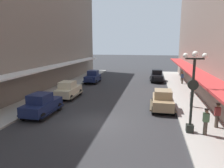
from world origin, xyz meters
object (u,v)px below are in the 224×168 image
(pedestrian_0, at_px, (182,75))
(pedestrian_4, at_px, (206,121))
(fire_hydrant, at_px, (36,102))
(pedestrian_2, at_px, (192,98))
(parked_car_3, at_px, (157,76))
(parked_car_4, at_px, (163,100))
(parked_car_0, at_px, (68,89))
(parked_car_1, at_px, (93,76))
(pedestrian_1, at_px, (182,78))
(lamp_post_with_clock, at_px, (193,89))
(parked_car_2, at_px, (42,104))
(pedestrian_3, at_px, (217,115))

(pedestrian_0, height_order, pedestrian_4, same)
(fire_hydrant, height_order, pedestrian_2, pedestrian_2)
(parked_car_3, bearing_deg, pedestrian_4, -82.21)
(parked_car_4, xyz_separation_m, pedestrian_0, (3.49, 15.14, 0.07))
(parked_car_0, distance_m, parked_car_1, 9.25)
(parked_car_0, xyz_separation_m, pedestrian_1, (13.04, 10.14, 0.05))
(lamp_post_with_clock, bearing_deg, pedestrian_1, 84.22)
(parked_car_1, relative_size, parked_car_2, 1.00)
(parked_car_1, distance_m, pedestrian_0, 13.71)
(parked_car_2, distance_m, fire_hydrant, 2.28)
(parked_car_0, xyz_separation_m, fire_hydrant, (-1.46, -4.04, -0.38))
(fire_hydrant, bearing_deg, parked_car_3, 55.63)
(pedestrian_1, distance_m, pedestrian_3, 16.19)
(parked_car_2, bearing_deg, parked_car_0, 90.93)
(pedestrian_0, relative_size, pedestrian_1, 1.02)
(parked_car_2, distance_m, pedestrian_1, 20.43)
(parked_car_1, xyz_separation_m, pedestrian_4, (12.14, -16.67, 0.07))
(lamp_post_with_clock, bearing_deg, fire_hydrant, 166.10)
(pedestrian_1, xyz_separation_m, pedestrian_2, (-0.69, -11.49, 0.00))
(lamp_post_with_clock, height_order, fire_hydrant, lamp_post_with_clock)
(fire_hydrant, xyz_separation_m, pedestrian_0, (14.73, 16.81, 0.45))
(parked_car_0, relative_size, parked_car_4, 1.00)
(parked_car_4, bearing_deg, parked_car_3, 91.10)
(pedestrian_1, bearing_deg, parked_car_4, -104.64)
(parked_car_3, relative_size, pedestrian_4, 2.58)
(lamp_post_with_clock, bearing_deg, parked_car_1, 124.43)
(parked_car_4, bearing_deg, pedestrian_2, 21.61)
(parked_car_3, distance_m, pedestrian_3, 18.40)
(parked_car_3, relative_size, pedestrian_3, 2.58)
(parked_car_2, height_order, pedestrian_3, parked_car_2)
(parked_car_1, distance_m, lamp_post_with_clock, 20.04)
(pedestrian_1, bearing_deg, lamp_post_with_clock, -95.78)
(pedestrian_4, bearing_deg, pedestrian_3, 53.15)
(lamp_post_with_clock, distance_m, pedestrian_3, 2.97)
(parked_car_1, bearing_deg, pedestrian_2, -40.63)
(parked_car_3, xyz_separation_m, pedestrian_3, (3.69, -18.03, 0.07))
(pedestrian_0, bearing_deg, pedestrian_2, -93.69)
(pedestrian_3, bearing_deg, parked_car_2, 178.31)
(parked_car_1, height_order, fire_hydrant, parked_car_1)
(parked_car_2, xyz_separation_m, parked_car_3, (9.41, 17.64, 0.00))
(fire_hydrant, bearing_deg, pedestrian_1, 44.36)
(pedestrian_0, bearing_deg, parked_car_1, -165.11)
(pedestrian_0, height_order, pedestrian_2, pedestrian_0)
(parked_car_4, xyz_separation_m, pedestrian_2, (2.58, 1.02, 0.05))
(parked_car_0, xyz_separation_m, pedestrian_4, (12.15, -7.43, 0.07))
(pedestrian_3, relative_size, pedestrian_4, 1.00)
(parked_car_1, xyz_separation_m, lamp_post_with_clock, (11.27, -16.45, 2.04))
(parked_car_0, height_order, pedestrian_1, parked_car_0)
(parked_car_2, relative_size, pedestrian_2, 2.62)
(parked_car_2, relative_size, pedestrian_3, 2.57)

